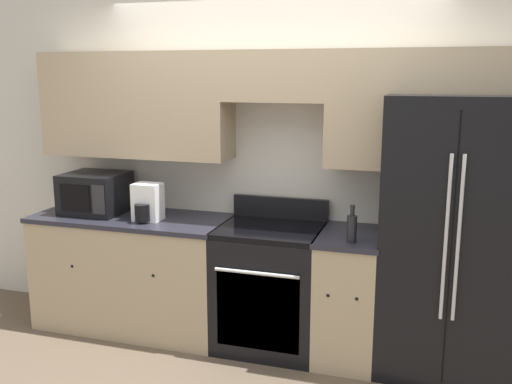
{
  "coord_description": "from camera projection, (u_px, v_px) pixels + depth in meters",
  "views": [
    {
      "loc": [
        1.17,
        -3.45,
        1.97
      ],
      "look_at": [
        -0.0,
        0.31,
        1.15
      ],
      "focal_mm": 40.0,
      "sensor_mm": 36.0,
      "label": 1
    }
  ],
  "objects": [
    {
      "name": "ground_plane",
      "position": [
        243.0,
        362.0,
        3.97
      ],
      "size": [
        12.0,
        12.0,
        0.0
      ],
      "primitive_type": "plane",
      "color": "brown"
    },
    {
      "name": "wall_back",
      "position": [
        266.0,
        141.0,
        4.21
      ],
      "size": [
        8.0,
        0.39,
        2.6
      ],
      "color": "beige",
      "rests_on": "ground_plane"
    },
    {
      "name": "lower_cabinets_left",
      "position": [
        134.0,
        271.0,
        4.46
      ],
      "size": [
        1.51,
        0.64,
        0.9
      ],
      "color": "tan",
      "rests_on": "ground_plane"
    },
    {
      "name": "lower_cabinets_right",
      "position": [
        349.0,
        296.0,
        3.97
      ],
      "size": [
        0.43,
        0.64,
        0.9
      ],
      "color": "tan",
      "rests_on": "ground_plane"
    },
    {
      "name": "oven_range",
      "position": [
        270.0,
        286.0,
        4.13
      ],
      "size": [
        0.73,
        0.65,
        1.06
      ],
      "color": "black",
      "rests_on": "ground_plane"
    },
    {
      "name": "refrigerator",
      "position": [
        450.0,
        237.0,
        3.72
      ],
      "size": [
        0.87,
        0.73,
        1.84
      ],
      "color": "black",
      "rests_on": "ground_plane"
    },
    {
      "name": "microwave",
      "position": [
        95.0,
        193.0,
        4.45
      ],
      "size": [
        0.45,
        0.42,
        0.31
      ],
      "color": "black",
      "rests_on": "lower_cabinets_left"
    },
    {
      "name": "bottle",
      "position": [
        352.0,
        228.0,
        3.67
      ],
      "size": [
        0.06,
        0.06,
        0.25
      ],
      "color": "black",
      "rests_on": "lower_cabinets_right"
    },
    {
      "name": "paper_towel_holder",
      "position": [
        147.0,
        203.0,
        4.21
      ],
      "size": [
        0.2,
        0.22,
        0.28
      ],
      "color": "white",
      "rests_on": "lower_cabinets_left"
    }
  ]
}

